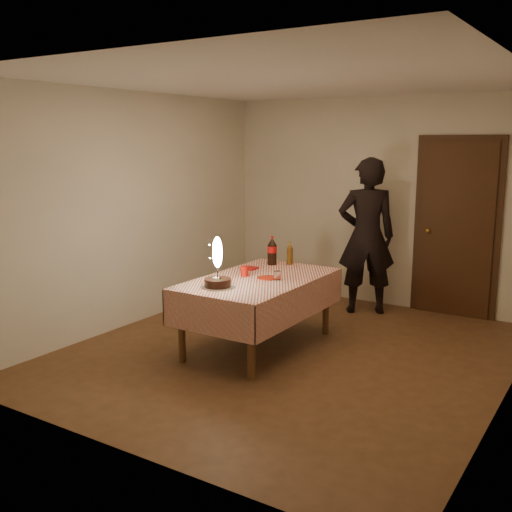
{
  "coord_description": "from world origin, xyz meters",
  "views": [
    {
      "loc": [
        2.74,
        -4.91,
        2.07
      ],
      "look_at": [
        -0.34,
        -0.05,
        0.95
      ],
      "focal_mm": 42.0,
      "sensor_mm": 36.0,
      "label": 1
    }
  ],
  "objects_px": {
    "red_plate": "(268,278)",
    "red_cup": "(245,271)",
    "birthday_cake": "(218,273)",
    "dining_table": "(259,287)",
    "amber_bottle_left": "(290,254)",
    "cola_bottle": "(272,251)",
    "clear_cup": "(277,276)",
    "photographer": "(366,236)"
  },
  "relations": [
    {
      "from": "red_plate",
      "to": "red_cup",
      "type": "relative_size",
      "value": 2.2
    },
    {
      "from": "birthday_cake",
      "to": "dining_table",
      "type": "bearing_deg",
      "value": 76.74
    },
    {
      "from": "dining_table",
      "to": "amber_bottle_left",
      "type": "height_order",
      "value": "amber_bottle_left"
    },
    {
      "from": "cola_bottle",
      "to": "amber_bottle_left",
      "type": "relative_size",
      "value": 1.25
    },
    {
      "from": "clear_cup",
      "to": "amber_bottle_left",
      "type": "distance_m",
      "value": 0.77
    },
    {
      "from": "red_plate",
      "to": "cola_bottle",
      "type": "xyz_separation_m",
      "value": [
        -0.31,
        0.59,
        0.15
      ]
    },
    {
      "from": "cola_bottle",
      "to": "amber_bottle_left",
      "type": "distance_m",
      "value": 0.2
    },
    {
      "from": "birthday_cake",
      "to": "amber_bottle_left",
      "type": "distance_m",
      "value": 1.26
    },
    {
      "from": "red_cup",
      "to": "photographer",
      "type": "distance_m",
      "value": 1.87
    },
    {
      "from": "cola_bottle",
      "to": "clear_cup",
      "type": "bearing_deg",
      "value": -55.08
    },
    {
      "from": "birthday_cake",
      "to": "cola_bottle",
      "type": "height_order",
      "value": "birthday_cake"
    },
    {
      "from": "amber_bottle_left",
      "to": "photographer",
      "type": "bearing_deg",
      "value": 65.13
    },
    {
      "from": "clear_cup",
      "to": "amber_bottle_left",
      "type": "bearing_deg",
      "value": 110.15
    },
    {
      "from": "dining_table",
      "to": "amber_bottle_left",
      "type": "distance_m",
      "value": 0.77
    },
    {
      "from": "amber_bottle_left",
      "to": "dining_table",
      "type": "bearing_deg",
      "value": -85.3
    },
    {
      "from": "dining_table",
      "to": "birthday_cake",
      "type": "distance_m",
      "value": 0.58
    },
    {
      "from": "cola_bottle",
      "to": "amber_bottle_left",
      "type": "xyz_separation_m",
      "value": [
        0.16,
        0.11,
        -0.03
      ]
    },
    {
      "from": "cola_bottle",
      "to": "photographer",
      "type": "relative_size",
      "value": 0.17
    },
    {
      "from": "cola_bottle",
      "to": "amber_bottle_left",
      "type": "height_order",
      "value": "cola_bottle"
    },
    {
      "from": "birthday_cake",
      "to": "clear_cup",
      "type": "xyz_separation_m",
      "value": [
        0.33,
        0.54,
        -0.09
      ]
    },
    {
      "from": "dining_table",
      "to": "red_plate",
      "type": "xyz_separation_m",
      "value": [
        0.08,
        0.05,
        0.1
      ]
    },
    {
      "from": "dining_table",
      "to": "photographer",
      "type": "distance_m",
      "value": 1.84
    },
    {
      "from": "clear_cup",
      "to": "cola_bottle",
      "type": "distance_m",
      "value": 0.76
    },
    {
      "from": "dining_table",
      "to": "amber_bottle_left",
      "type": "bearing_deg",
      "value": 94.7
    },
    {
      "from": "photographer",
      "to": "red_cup",
      "type": "bearing_deg",
      "value": -108.19
    },
    {
      "from": "birthday_cake",
      "to": "photographer",
      "type": "distance_m",
      "value": 2.35
    },
    {
      "from": "red_cup",
      "to": "red_plate",
      "type": "bearing_deg",
      "value": 10.83
    },
    {
      "from": "dining_table",
      "to": "clear_cup",
      "type": "bearing_deg",
      "value": 5.34
    },
    {
      "from": "red_cup",
      "to": "dining_table",
      "type": "bearing_deg",
      "value": 0.78
    },
    {
      "from": "red_cup",
      "to": "clear_cup",
      "type": "bearing_deg",
      "value": 3.29
    },
    {
      "from": "dining_table",
      "to": "cola_bottle",
      "type": "xyz_separation_m",
      "value": [
        -0.23,
        0.63,
        0.25
      ]
    },
    {
      "from": "red_plate",
      "to": "clear_cup",
      "type": "distance_m",
      "value": 0.13
    },
    {
      "from": "dining_table",
      "to": "cola_bottle",
      "type": "height_order",
      "value": "cola_bottle"
    },
    {
      "from": "photographer",
      "to": "dining_table",
      "type": "bearing_deg",
      "value": -103.2
    },
    {
      "from": "birthday_cake",
      "to": "red_plate",
      "type": "distance_m",
      "value": 0.62
    },
    {
      "from": "dining_table",
      "to": "cola_bottle",
      "type": "relative_size",
      "value": 5.42
    },
    {
      "from": "birthday_cake",
      "to": "clear_cup",
      "type": "relative_size",
      "value": 5.29
    },
    {
      "from": "clear_cup",
      "to": "dining_table",
      "type": "bearing_deg",
      "value": -174.66
    },
    {
      "from": "birthday_cake",
      "to": "red_plate",
      "type": "relative_size",
      "value": 2.16
    },
    {
      "from": "red_plate",
      "to": "cola_bottle",
      "type": "relative_size",
      "value": 0.69
    },
    {
      "from": "red_cup",
      "to": "amber_bottle_left",
      "type": "bearing_deg",
      "value": 81.89
    },
    {
      "from": "dining_table",
      "to": "birthday_cake",
      "type": "bearing_deg",
      "value": -103.26
    }
  ]
}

